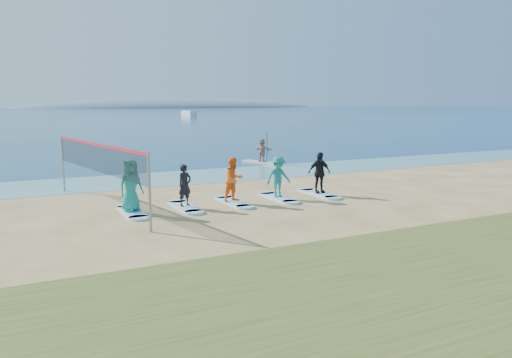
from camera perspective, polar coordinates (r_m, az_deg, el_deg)
name	(u,v)px	position (r m, az deg, el deg)	size (l,w,h in m)	color
ground	(272,219)	(17.28, 1.89, -4.61)	(600.00, 600.00, 0.00)	tan
shallow_water	(178,178)	(26.81, -8.89, 0.15)	(600.00, 600.00, 0.00)	teal
ocean	(32,114)	(174.99, -24.19, 6.80)	(600.00, 600.00, 0.00)	navy
island_ridge	(181,107)	(331.22, -8.61, 8.09)	(220.00, 56.00, 18.00)	slate
volleyball_net	(97,158)	(19.72, -17.68, 2.28)	(1.71, 8.94, 2.50)	gray
paddleboard	(262,163)	(32.60, 0.71, 1.89)	(0.70, 3.00, 0.12)	silver
paddleboarder	(262,150)	(32.51, 0.71, 3.31)	(1.40, 0.45, 1.51)	tan
boat_offshore_b	(189,116)	(137.84, -7.68, 7.13)	(1.91, 6.56, 1.49)	silver
surfboard_0	(132,212)	(18.70, -14.00, -3.69)	(0.70, 2.20, 0.09)	#A4E6FF
student_0	(131,185)	(18.51, -14.11, -0.70)	(0.92, 0.60, 1.89)	#1C887D
surfboard_1	(185,207)	(19.22, -8.09, -3.17)	(0.70, 2.20, 0.09)	#A4E6FF
student_1	(185,185)	(19.07, -8.14, -0.69)	(0.58, 0.38, 1.60)	black
surfboard_2	(234,202)	(19.94, -2.55, -2.65)	(0.70, 2.20, 0.09)	#A4E6FF
student_2	(234,179)	(19.78, -2.57, -0.03)	(0.85, 0.66, 1.76)	orange
surfboard_3	(278,198)	(20.84, 2.55, -2.15)	(0.70, 2.20, 0.09)	#A4E6FF
student_3	(278,177)	(20.68, 2.57, 0.27)	(1.09, 0.63, 1.69)	#1A7D79
surfboard_4	(319,194)	(21.88, 7.20, -1.68)	(0.70, 2.20, 0.09)	#A4E6FF
student_4	(319,173)	(21.73, 7.24, 0.74)	(1.04, 0.43, 1.78)	black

